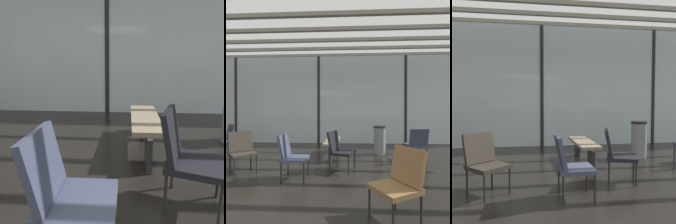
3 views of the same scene
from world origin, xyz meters
TOP-DOWN VIEW (x-y plane):
  - glass_curtain_wall at (0.00, 5.20)m, footprint 14.00×0.08m
  - window_mullion_1 at (0.00, 5.20)m, footprint 0.10×0.12m
  - parked_airplane at (0.03, 9.76)m, footprint 14.27×4.19m
  - lounge_chair_0 at (1.00, 1.66)m, footprint 0.65×0.62m
  - lounge_chair_4 at (0.10, 1.04)m, footprint 0.53×0.48m
  - waiting_bench at (0.75, 2.99)m, footprint 0.40×1.70m

SIDE VIEW (x-z plane):
  - waiting_bench at x=0.75m, z-range 0.13..0.60m
  - lounge_chair_0 at x=1.00m, z-range 0.06..0.93m
  - lounge_chair_4 at x=0.10m, z-range 0.06..0.93m
  - glass_curtain_wall at x=0.00m, z-range 0.00..3.55m
  - window_mullion_1 at x=0.00m, z-range 0.00..3.55m
  - parked_airplane at x=0.03m, z-range 0.00..4.19m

